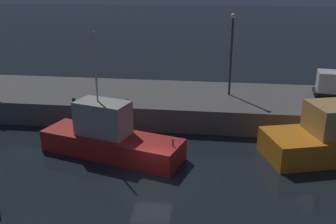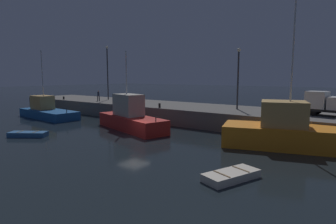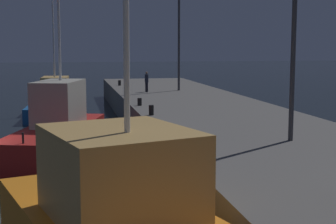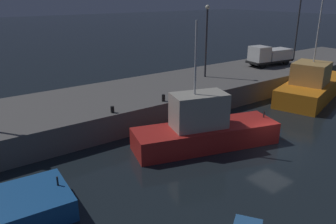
% 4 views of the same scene
% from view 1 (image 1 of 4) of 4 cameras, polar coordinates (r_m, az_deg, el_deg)
% --- Properties ---
extents(ground_plane, '(320.00, 320.00, 0.00)m').
position_cam_1_polar(ground_plane, '(24.82, -2.53, -10.16)').
color(ground_plane, black).
extents(pier_quay, '(70.01, 9.36, 2.03)m').
position_cam_1_polar(pier_quay, '(35.86, 0.90, 1.23)').
color(pier_quay, '#5B5956').
rests_on(pier_quay, ground).
extents(fishing_trawler_red, '(10.91, 5.80, 8.86)m').
position_cam_1_polar(fishing_trawler_red, '(27.91, -8.77, -3.77)').
color(fishing_trawler_red, red).
rests_on(fishing_trawler_red, ground).
extents(lamp_post_east, '(0.44, 0.44, 7.33)m').
position_cam_1_polar(lamp_post_east, '(34.69, 9.49, 9.44)').
color(lamp_post_east, '#38383D').
rests_on(lamp_post_east, pier_quay).
extents(bollard_west, '(0.28, 0.28, 0.49)m').
position_cam_1_polar(bollard_west, '(33.59, -13.93, 1.62)').
color(bollard_west, black).
rests_on(bollard_west, pier_quay).
extents(bollard_central, '(0.28, 0.28, 0.57)m').
position_cam_1_polar(bollard_central, '(32.21, -6.13, 1.41)').
color(bollard_central, black).
rests_on(bollard_central, pier_quay).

